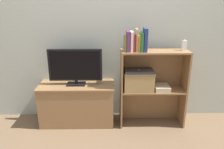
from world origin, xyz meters
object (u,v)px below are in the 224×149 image
book_forest (141,42)px  book_navy (145,40)px  book_ivory (131,41)px  laptop (139,71)px  book_tan (136,40)px  tv (75,66)px  book_plum (128,41)px  storage_basket_left (138,80)px  magazine_stack (162,88)px  baby_monitor (184,45)px  book_crimson (134,43)px  book_mustard (139,43)px  book_olive (125,43)px  tv_stand (77,103)px

book_forest → book_navy: bearing=0.0°
book_ivory → laptop: (0.10, 0.02, -0.35)m
book_tan → laptop: 0.36m
tv → book_forest: (0.76, -0.08, 0.30)m
book_ivory → book_plum: bearing=180.0°
tv → storage_basket_left: 0.76m
magazine_stack → baby_monitor: bearing=6.6°
book_ivory → book_tan: (0.05, 0.00, 0.01)m
book_forest → book_crimson: bearing=180.0°
storage_basket_left → book_crimson: bearing=-166.2°
book_tan → book_navy: (0.10, 0.00, 0.00)m
book_mustard → book_forest: book_forest is taller
magazine_stack → book_olive: bearing=-179.2°
tv_stand → book_forest: (0.76, -0.08, 0.79)m
magazine_stack → book_navy: bearing=-178.5°
book_olive → book_ivory: size_ratio=0.80×
book_olive → laptop: book_olive is taller
book_navy → baby_monitor: 0.46m
magazine_stack → book_tan: bearing=-178.9°
tv → book_navy: 0.86m
book_olive → book_mustard: book_mustard is taller
book_mustard → laptop: 0.33m
book_tan → tv_stand: bearing=173.6°
book_forest → laptop: book_forest is taller
tv_stand → magazine_stack: 1.05m
book_plum → book_mustard: book_plum is taller
book_forest → baby_monitor: book_forest is taller
book_plum → book_crimson: book_plum is taller
book_crimson → baby_monitor: book_crimson is taller
book_crimson → book_tan: bearing=0.0°
book_tan → baby_monitor: 0.55m
book_forest → book_navy: (0.04, 0.00, 0.02)m
book_forest → magazine_stack: book_forest is taller
tv → magazine_stack: 1.06m
book_tan → baby_monitor: bearing=3.4°
book_plum → magazine_stack: (0.42, 0.01, -0.56)m
book_olive → book_ivory: book_ivory is taller
book_tan → magazine_stack: bearing=1.1°
tv_stand → magazine_stack: bearing=-4.1°
book_olive → book_mustard: size_ratio=0.98×
baby_monitor → laptop: 0.59m
tv_stand → laptop: size_ratio=2.73×
book_mustard → storage_basket_left: bearing=43.5°
book_crimson → book_forest: (0.08, 0.00, 0.01)m
book_crimson → book_navy: (0.12, 0.00, 0.04)m
tv_stand → magazine_stack: magazine_stack is taller
book_crimson → book_mustard: 0.05m
book_plum → book_navy: size_ratio=0.87×
book_tan → storage_basket_left: book_tan is taller
book_tan → book_plum: bearing=180.0°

